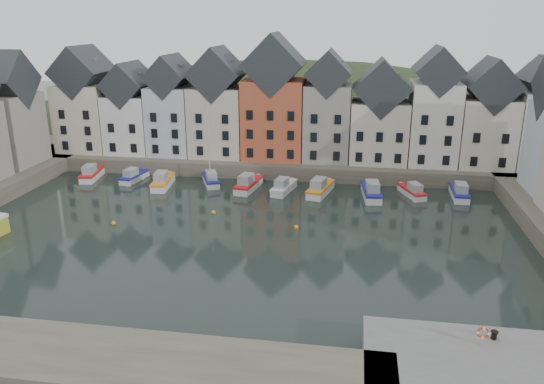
% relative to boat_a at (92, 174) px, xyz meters
% --- Properties ---
extents(ground, '(260.00, 260.00, 0.00)m').
position_rel_boat_a_xyz_m(ground, '(24.63, -18.95, -0.70)').
color(ground, black).
rests_on(ground, ground).
extents(far_quay, '(90.00, 16.00, 2.00)m').
position_rel_boat_a_xyz_m(far_quay, '(24.63, 11.05, 0.30)').
color(far_quay, '#534C3F').
rests_on(far_quay, ground).
extents(near_wall, '(50.00, 6.00, 2.00)m').
position_rel_boat_a_xyz_m(near_wall, '(14.63, -40.95, 0.30)').
color(near_wall, '#534C3F').
rests_on(near_wall, ground).
extents(hillside, '(153.60, 70.40, 64.00)m').
position_rel_boat_a_xyz_m(hillside, '(24.65, 37.05, -18.66)').
color(hillside, black).
rests_on(hillside, ground).
extents(far_terrace, '(72.37, 8.16, 17.78)m').
position_rel_boat_a_xyz_m(far_terrace, '(27.84, 9.05, 8.17)').
color(far_terrace, beige).
rests_on(far_terrace, far_quay).
extents(mooring_buoys, '(20.50, 5.50, 0.50)m').
position_rel_boat_a_xyz_m(mooring_buoys, '(20.63, -13.62, -0.55)').
color(mooring_buoys, orange).
rests_on(mooring_buoys, ground).
extents(boat_a, '(2.86, 6.38, 2.36)m').
position_rel_boat_a_xyz_m(boat_a, '(0.00, 0.00, 0.00)').
color(boat_a, silver).
rests_on(boat_a, ground).
extents(boat_b, '(2.47, 5.67, 2.11)m').
position_rel_boat_a_xyz_m(boat_b, '(6.27, -0.07, -0.08)').
color(boat_b, silver).
rests_on(boat_b, ground).
extents(boat_c, '(2.77, 6.66, 2.48)m').
position_rel_boat_a_xyz_m(boat_c, '(11.22, -2.06, 0.04)').
color(boat_c, silver).
rests_on(boat_c, ground).
extents(boat_d, '(3.82, 5.90, 10.82)m').
position_rel_boat_a_xyz_m(boat_d, '(17.32, 0.07, -0.00)').
color(boat_d, silver).
rests_on(boat_d, ground).
extents(boat_e, '(2.97, 6.73, 2.50)m').
position_rel_boat_a_xyz_m(boat_e, '(22.81, -1.48, 0.04)').
color(boat_e, silver).
rests_on(boat_e, ground).
extents(boat_f, '(2.98, 6.11, 2.25)m').
position_rel_boat_a_xyz_m(boat_f, '(27.56, -1.76, -0.03)').
color(boat_f, silver).
rests_on(boat_f, ground).
extents(boat_g, '(3.43, 6.85, 2.52)m').
position_rel_boat_a_xyz_m(boat_g, '(32.32, -1.83, 0.05)').
color(boat_g, silver).
rests_on(boat_g, ground).
extents(boat_h, '(2.67, 6.81, 2.55)m').
position_rel_boat_a_xyz_m(boat_h, '(38.83, -2.14, 0.06)').
color(boat_h, silver).
rests_on(boat_h, ground).
extents(boat_i, '(3.48, 5.61, 2.06)m').
position_rel_boat_a_xyz_m(boat_i, '(43.99, -0.73, -0.09)').
color(boat_i, silver).
rests_on(boat_i, ground).
extents(boat_j, '(2.00, 6.06, 2.31)m').
position_rel_boat_a_xyz_m(boat_j, '(49.79, -0.49, -0.02)').
color(boat_j, silver).
rests_on(boat_j, ground).
extents(mooring_bollard, '(0.48, 0.48, 0.56)m').
position_rel_boat_a_xyz_m(mooring_bollard, '(45.91, -35.45, 1.61)').
color(mooring_bollard, black).
rests_on(mooring_bollard, near_quay).
extents(life_ring_post, '(0.80, 0.17, 1.30)m').
position_rel_boat_a_xyz_m(life_ring_post, '(44.98, -36.27, 2.16)').
color(life_ring_post, gray).
rests_on(life_ring_post, near_quay).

